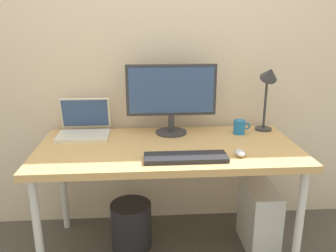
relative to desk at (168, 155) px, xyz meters
The scene contains 11 objects.
ground_plane 0.65m from the desk, ahead, with size 6.00×6.00×0.00m, color #4C4742.
back_wall 0.77m from the desk, 90.00° to the left, with size 4.40×0.04×2.60m, color beige.
desk is the anchor object (origin of this frame).
monitor 0.39m from the desk, 80.73° to the left, with size 0.57×0.20×0.45m.
laptop 0.59m from the desk, 154.56° to the left, with size 0.32×0.27×0.23m.
desk_lamp 0.80m from the desk, 19.29° to the left, with size 0.11×0.16×0.45m.
keyboard 0.25m from the desk, 70.86° to the right, with size 0.44×0.14×0.02m, color #232328.
mouse 0.43m from the desk, 26.86° to the right, with size 0.06×0.09×0.03m, color silver.
coffee_mug 0.53m from the desk, 22.00° to the left, with size 0.11×0.08×0.09m.
computer_tower 0.73m from the desk, ahead, with size 0.18×0.36×0.42m, color silver.
wastebasket 0.56m from the desk, 167.01° to the left, with size 0.26×0.26×0.30m, color #232328.
Camera 1 is at (-0.14, -1.92, 1.41)m, focal length 37.26 mm.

